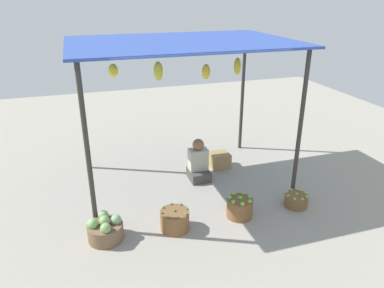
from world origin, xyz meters
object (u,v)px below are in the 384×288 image
(basket_green_chilies, at_px, (175,220))
(basket_cabbages, at_px, (105,229))
(basket_green_apples, at_px, (240,207))
(basket_limes, at_px, (296,200))
(wooden_crate_near_vendor, at_px, (220,160))
(vendor_person, at_px, (198,164))

(basket_green_chilies, bearing_deg, basket_cabbages, 176.39)
(basket_green_apples, relative_size, basket_limes, 1.08)
(basket_green_chilies, height_order, wooden_crate_near_vendor, basket_green_chilies)
(basket_green_apples, distance_m, wooden_crate_near_vendor, 1.73)
(basket_green_chilies, xyz_separation_m, wooden_crate_near_vendor, (1.38, 1.71, -0.00))
(vendor_person, bearing_deg, basket_green_chilies, -120.89)
(basket_green_apples, bearing_deg, basket_cabbages, 178.60)
(basket_green_apples, bearing_deg, vendor_person, 98.75)
(basket_cabbages, bearing_deg, basket_green_chilies, -3.61)
(basket_cabbages, relative_size, basket_green_apples, 1.24)
(basket_green_apples, xyz_separation_m, wooden_crate_near_vendor, (0.34, 1.70, -0.01))
(wooden_crate_near_vendor, bearing_deg, basket_cabbages, -145.20)
(vendor_person, relative_size, basket_limes, 2.10)
(basket_green_apples, height_order, wooden_crate_near_vendor, basket_green_apples)
(basket_limes, bearing_deg, basket_green_chilies, -179.96)
(basket_green_chilies, xyz_separation_m, basket_limes, (2.04, 0.00, -0.05))
(vendor_person, xyz_separation_m, basket_cabbages, (-1.82, -1.32, -0.14))
(basket_limes, relative_size, wooden_crate_near_vendor, 1.01)
(vendor_person, bearing_deg, basket_green_apples, -81.25)
(vendor_person, height_order, basket_green_chilies, vendor_person)
(basket_limes, distance_m, wooden_crate_near_vendor, 1.83)
(vendor_person, distance_m, wooden_crate_near_vendor, 0.66)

